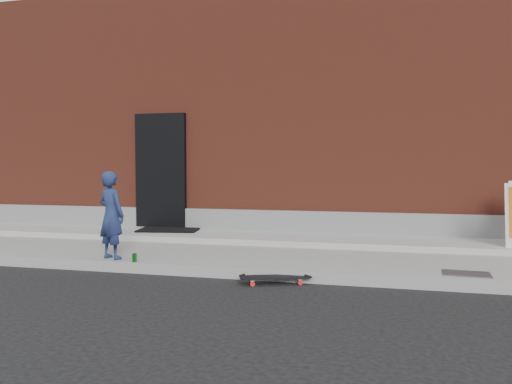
% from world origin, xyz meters
% --- Properties ---
extents(ground, '(80.00, 80.00, 0.00)m').
position_xyz_m(ground, '(0.00, 0.00, 0.00)').
color(ground, black).
rests_on(ground, ground).
extents(sidewalk, '(20.00, 3.00, 0.15)m').
position_xyz_m(sidewalk, '(0.00, 1.50, 0.07)').
color(sidewalk, slate).
rests_on(sidewalk, ground).
extents(apron, '(20.00, 1.20, 0.10)m').
position_xyz_m(apron, '(0.00, 2.40, 0.20)').
color(apron, '#989993').
rests_on(apron, sidewalk).
extents(building, '(20.00, 8.10, 5.00)m').
position_xyz_m(building, '(-0.00, 6.99, 2.50)').
color(building, maroon).
rests_on(building, ground).
extents(child, '(0.54, 0.45, 1.26)m').
position_xyz_m(child, '(-2.10, 0.20, 0.78)').
color(child, '#1C274F').
rests_on(child, sidewalk).
extents(skateboard, '(0.89, 0.52, 0.10)m').
position_xyz_m(skateboard, '(0.37, -0.12, 0.08)').
color(skateboard, red).
rests_on(skateboard, ground).
extents(soda_can, '(0.07, 0.07, 0.12)m').
position_xyz_m(soda_can, '(-1.67, 0.05, 0.21)').
color(soda_can, '#1A8222').
rests_on(soda_can, sidewalk).
extents(doormat, '(1.25, 1.08, 0.03)m').
position_xyz_m(doormat, '(-2.30, 2.70, 0.27)').
color(doormat, black).
rests_on(doormat, apron).
extents(utility_plate, '(0.58, 0.39, 0.02)m').
position_xyz_m(utility_plate, '(2.69, 0.32, 0.16)').
color(utility_plate, '#4D4D52').
rests_on(utility_plate, sidewalk).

